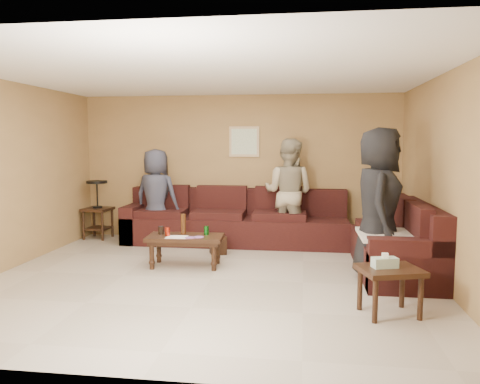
{
  "coord_description": "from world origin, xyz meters",
  "views": [
    {
      "loc": [
        1.13,
        -5.56,
        1.69
      ],
      "look_at": [
        0.25,
        0.85,
        1.0
      ],
      "focal_mm": 35.0,
      "sensor_mm": 36.0,
      "label": 1
    }
  ],
  "objects_px": {
    "person_left": "(156,196)",
    "person_right": "(379,204)",
    "end_table_left": "(98,208)",
    "side_table_right": "(389,274)",
    "person_middle": "(288,193)",
    "waste_bin": "(218,245)",
    "coffee_table": "(185,240)",
    "sectional_sofa": "(282,232)"
  },
  "relations": [
    {
      "from": "person_left",
      "to": "person_right",
      "type": "xyz_separation_m",
      "value": [
        3.36,
        -1.67,
        0.15
      ]
    },
    {
      "from": "end_table_left",
      "to": "person_right",
      "type": "bearing_deg",
      "value": -22.45
    },
    {
      "from": "side_table_right",
      "to": "person_right",
      "type": "bearing_deg",
      "value": 86.53
    },
    {
      "from": "person_middle",
      "to": "person_right",
      "type": "height_order",
      "value": "person_right"
    },
    {
      "from": "end_table_left",
      "to": "waste_bin",
      "type": "relative_size",
      "value": 3.7
    },
    {
      "from": "side_table_right",
      "to": "person_middle",
      "type": "distance_m",
      "value": 3.2
    },
    {
      "from": "waste_bin",
      "to": "person_right",
      "type": "bearing_deg",
      "value": -24.51
    },
    {
      "from": "end_table_left",
      "to": "person_middle",
      "type": "xyz_separation_m",
      "value": [
        3.34,
        -0.14,
        0.34
      ]
    },
    {
      "from": "waste_bin",
      "to": "person_middle",
      "type": "bearing_deg",
      "value": 34.98
    },
    {
      "from": "end_table_left",
      "to": "person_middle",
      "type": "bearing_deg",
      "value": -2.34
    },
    {
      "from": "person_middle",
      "to": "person_right",
      "type": "xyz_separation_m",
      "value": [
        1.16,
        -1.72,
        0.06
      ]
    },
    {
      "from": "coffee_table",
      "to": "person_middle",
      "type": "height_order",
      "value": "person_middle"
    },
    {
      "from": "sectional_sofa",
      "to": "waste_bin",
      "type": "relative_size",
      "value": 16.87
    },
    {
      "from": "end_table_left",
      "to": "side_table_right",
      "type": "relative_size",
      "value": 1.5
    },
    {
      "from": "coffee_table",
      "to": "person_middle",
      "type": "bearing_deg",
      "value": 47.81
    },
    {
      "from": "end_table_left",
      "to": "person_left",
      "type": "relative_size",
      "value": 0.65
    },
    {
      "from": "waste_bin",
      "to": "person_middle",
      "type": "distance_m",
      "value": 1.46
    },
    {
      "from": "coffee_table",
      "to": "side_table_right",
      "type": "xyz_separation_m",
      "value": [
        2.43,
        -1.49,
        0.04
      ]
    },
    {
      "from": "end_table_left",
      "to": "person_right",
      "type": "height_order",
      "value": "person_right"
    },
    {
      "from": "person_left",
      "to": "person_middle",
      "type": "relative_size",
      "value": 0.9
    },
    {
      "from": "waste_bin",
      "to": "person_right",
      "type": "height_order",
      "value": "person_right"
    },
    {
      "from": "coffee_table",
      "to": "person_right",
      "type": "relative_size",
      "value": 0.56
    },
    {
      "from": "waste_bin",
      "to": "person_left",
      "type": "relative_size",
      "value": 0.17
    },
    {
      "from": "sectional_sofa",
      "to": "end_table_left",
      "type": "height_order",
      "value": "end_table_left"
    },
    {
      "from": "coffee_table",
      "to": "waste_bin",
      "type": "distance_m",
      "value": 0.86
    },
    {
      "from": "person_right",
      "to": "person_left",
      "type": "bearing_deg",
      "value": 71.36
    },
    {
      "from": "sectional_sofa",
      "to": "coffee_table",
      "type": "distance_m",
      "value": 1.61
    },
    {
      "from": "sectional_sofa",
      "to": "person_middle",
      "type": "distance_m",
      "value": 0.75
    },
    {
      "from": "sectional_sofa",
      "to": "person_left",
      "type": "height_order",
      "value": "person_left"
    },
    {
      "from": "end_table_left",
      "to": "side_table_right",
      "type": "distance_m",
      "value": 5.41
    },
    {
      "from": "sectional_sofa",
      "to": "side_table_right",
      "type": "distance_m",
      "value": 2.73
    },
    {
      "from": "side_table_right",
      "to": "coffee_table",
      "type": "bearing_deg",
      "value": 148.51
    },
    {
      "from": "coffee_table",
      "to": "side_table_right",
      "type": "distance_m",
      "value": 2.85
    },
    {
      "from": "sectional_sofa",
      "to": "end_table_left",
      "type": "xyz_separation_m",
      "value": [
        -3.27,
        0.64,
        0.21
      ]
    },
    {
      "from": "side_table_right",
      "to": "waste_bin",
      "type": "relative_size",
      "value": 2.47
    },
    {
      "from": "person_left",
      "to": "waste_bin",
      "type": "bearing_deg",
      "value": 161.12
    },
    {
      "from": "person_left",
      "to": "person_middle",
      "type": "height_order",
      "value": "person_middle"
    },
    {
      "from": "sectional_sofa",
      "to": "end_table_left",
      "type": "bearing_deg",
      "value": 168.89
    },
    {
      "from": "coffee_table",
      "to": "waste_bin",
      "type": "bearing_deg",
      "value": 67.59
    },
    {
      "from": "end_table_left",
      "to": "waste_bin",
      "type": "bearing_deg",
      "value": -20.43
    },
    {
      "from": "person_middle",
      "to": "side_table_right",
      "type": "bearing_deg",
      "value": 128.09
    },
    {
      "from": "coffee_table",
      "to": "side_table_right",
      "type": "bearing_deg",
      "value": -31.49
    }
  ]
}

